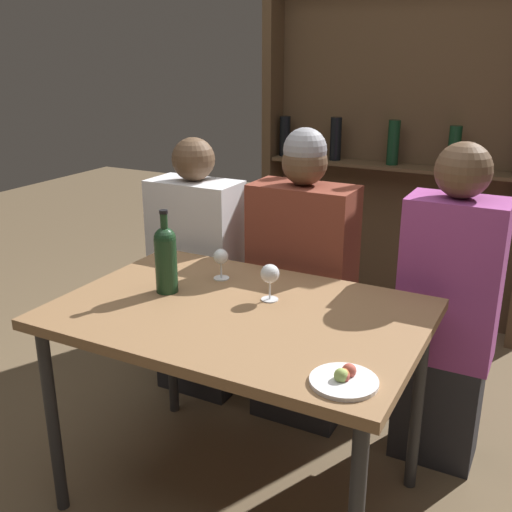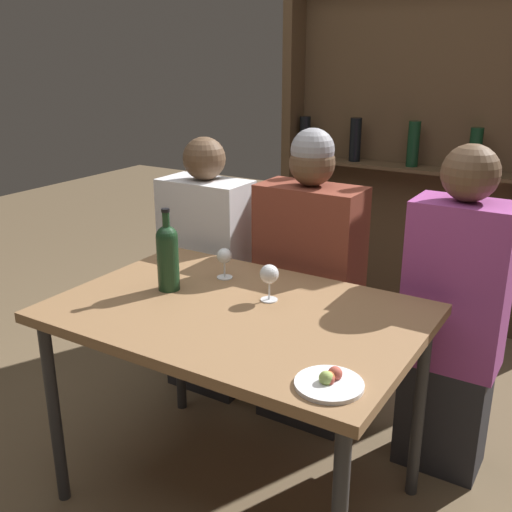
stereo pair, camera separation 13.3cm
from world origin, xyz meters
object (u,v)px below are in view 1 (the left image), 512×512
(wine_bottle, at_px, (166,256))
(seated_person_right, at_px, (447,318))
(food_plate_0, at_px, (344,379))
(seated_person_left, at_px, (197,278))
(wine_glass_1, at_px, (270,275))
(seated_person_center, at_px, (301,290))
(wine_glass_0, at_px, (221,258))

(wine_bottle, distance_m, seated_person_right, 1.09)
(food_plate_0, bearing_deg, seated_person_left, 139.60)
(food_plate_0, xyz_separation_m, seated_person_left, (-1.03, 0.88, -0.20))
(seated_person_right, bearing_deg, wine_glass_1, -137.84)
(wine_bottle, relative_size, seated_person_center, 0.23)
(wine_glass_0, relative_size, wine_glass_1, 0.90)
(seated_person_center, height_order, seated_person_right, seated_person_center)
(wine_glass_1, bearing_deg, seated_person_center, 99.94)
(food_plate_0, bearing_deg, wine_glass_0, 143.25)
(wine_glass_1, bearing_deg, seated_person_left, 142.28)
(wine_bottle, height_order, food_plate_0, wine_bottle)
(wine_bottle, xyz_separation_m, wine_glass_1, (0.36, 0.10, -0.04))
(wine_glass_0, relative_size, food_plate_0, 0.65)
(wine_glass_1, relative_size, seated_person_right, 0.10)
(wine_glass_1, relative_size, food_plate_0, 0.72)
(wine_glass_1, xyz_separation_m, food_plate_0, (0.42, -0.40, -0.08))
(seated_person_left, bearing_deg, wine_glass_1, -37.72)
(food_plate_0, height_order, seated_person_left, seated_person_left)
(wine_bottle, bearing_deg, wine_glass_1, 15.63)
(seated_person_center, bearing_deg, wine_bottle, -115.76)
(wine_glass_0, bearing_deg, wine_glass_1, -21.25)
(seated_person_left, relative_size, seated_person_center, 0.94)
(wine_bottle, relative_size, seated_person_left, 0.24)
(wine_bottle, distance_m, food_plate_0, 0.84)
(wine_glass_1, bearing_deg, wine_bottle, -164.37)
(wine_glass_1, relative_size, seated_person_center, 0.10)
(seated_person_center, relative_size, seated_person_right, 1.01)
(wine_bottle, distance_m, wine_glass_1, 0.38)
(seated_person_center, bearing_deg, food_plate_0, -60.34)
(seated_person_center, bearing_deg, seated_person_right, 0.00)
(wine_glass_0, height_order, food_plate_0, wine_glass_0)
(wine_glass_0, relative_size, seated_person_left, 0.10)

